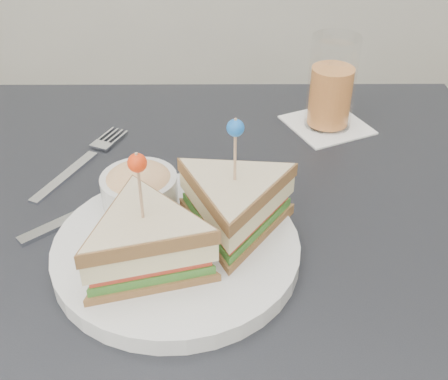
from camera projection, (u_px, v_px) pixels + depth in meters
table at (216, 277)px, 0.70m from camera, size 0.80×0.80×0.75m
plate_meal at (183, 225)px, 0.60m from camera, size 0.33×0.33×0.16m
cutlery_fork at (85, 159)px, 0.78m from camera, size 0.10×0.19×0.01m
cutlery_knife at (93, 208)px, 0.69m from camera, size 0.17×0.15×0.01m
drink_set at (331, 88)px, 0.83m from camera, size 0.15×0.15×0.14m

